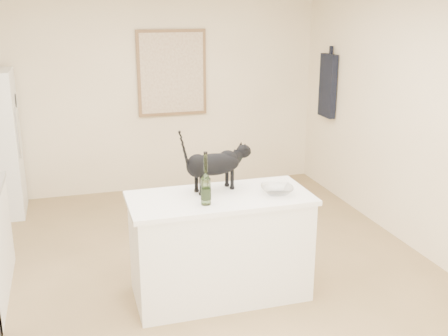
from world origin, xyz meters
TOP-DOWN VIEW (x-y plane):
  - floor at (0.00, 0.00)m, footprint 5.50×5.50m
  - wall_back at (0.00, 2.75)m, footprint 4.50×0.00m
  - wall_front at (0.00, -2.75)m, footprint 4.50×0.00m
  - wall_right at (2.25, 0.00)m, footprint 0.00×5.50m
  - island_base at (0.10, -0.20)m, footprint 1.44×0.67m
  - island_top at (0.10, -0.20)m, footprint 1.50×0.70m
  - artwork_frame at (0.30, 2.72)m, footprint 0.90×0.03m
  - artwork_canvas at (0.30, 2.70)m, footprint 0.82×0.00m
  - hanging_garment at (2.19, 2.05)m, footprint 0.08×0.34m
  - black_cat at (0.08, -0.06)m, footprint 0.61×0.31m
  - wine_bottle at (-0.06, -0.35)m, footprint 0.11×0.11m
  - glass_bowl at (0.57, -0.28)m, footprint 0.31×0.31m
  - fridge_paper at (-1.60, 2.48)m, footprint 0.04×0.12m

SIDE VIEW (x-z plane):
  - floor at x=0.00m, z-range 0.00..0.00m
  - island_base at x=0.10m, z-range 0.00..0.86m
  - island_top at x=0.10m, z-range 0.86..0.90m
  - glass_bowl at x=0.57m, z-range 0.90..0.97m
  - wine_bottle at x=-0.06m, z-range 0.90..1.27m
  - black_cat at x=0.08m, z-range 0.90..1.31m
  - wall_back at x=0.00m, z-range -0.95..3.55m
  - wall_front at x=0.00m, z-range -0.95..3.55m
  - wall_right at x=2.25m, z-range -1.45..4.05m
  - fridge_paper at x=-1.60m, z-range 1.25..1.41m
  - hanging_garment at x=2.19m, z-range 1.00..1.80m
  - artwork_frame at x=0.30m, z-range 1.00..2.10m
  - artwork_canvas at x=0.30m, z-range 1.04..2.06m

